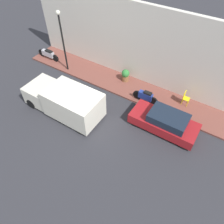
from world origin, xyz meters
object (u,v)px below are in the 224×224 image
(motorcycle_blue, at_px, (146,96))
(delivery_van, at_px, (64,100))
(potted_plant, at_px, (125,75))
(parked_car, at_px, (165,122))
(scooter_silver, at_px, (48,54))
(cafe_chair, at_px, (185,97))
(streetlamp, at_px, (62,35))

(motorcycle_blue, bearing_deg, delivery_van, 130.92)
(potted_plant, bearing_deg, parked_car, -122.37)
(scooter_silver, relative_size, cafe_chair, 2.16)
(scooter_silver, bearing_deg, potted_plant, -82.47)
(potted_plant, bearing_deg, streetlamp, 104.90)
(potted_plant, distance_m, cafe_chair, 4.46)
(parked_car, bearing_deg, potted_plant, 57.63)
(motorcycle_blue, height_order, potted_plant, potted_plant)
(motorcycle_blue, bearing_deg, cafe_chair, -61.92)
(delivery_van, xyz_separation_m, scooter_silver, (3.75, 5.02, -0.39))
(delivery_van, xyz_separation_m, potted_plant, (4.64, -1.69, -0.36))
(streetlamp, bearing_deg, scooter_silver, 82.40)
(delivery_van, relative_size, streetlamp, 1.13)
(scooter_silver, bearing_deg, streetlamp, -97.60)
(parked_car, height_order, delivery_van, delivery_van)
(streetlamp, height_order, cafe_chair, streetlamp)
(parked_car, height_order, cafe_chair, parked_car)
(motorcycle_blue, relative_size, streetlamp, 0.39)
(delivery_van, height_order, scooter_silver, delivery_van)
(delivery_van, distance_m, scooter_silver, 6.28)
(parked_car, bearing_deg, scooter_silver, 80.86)
(parked_car, height_order, scooter_silver, parked_car)
(scooter_silver, xyz_separation_m, cafe_chair, (0.84, -11.17, 0.12))
(motorcycle_blue, xyz_separation_m, cafe_chair, (1.19, -2.23, 0.10))
(potted_plant, bearing_deg, delivery_van, 159.96)
(delivery_van, xyz_separation_m, cafe_chair, (4.59, -6.15, -0.27))
(potted_plant, xyz_separation_m, cafe_chair, (-0.05, -4.46, 0.09))
(parked_car, xyz_separation_m, streetlamp, (1.45, 8.62, 2.29))
(delivery_van, distance_m, motorcycle_blue, 5.21)
(streetlamp, relative_size, cafe_chair, 4.58)
(parked_car, distance_m, cafe_chair, 2.60)
(delivery_van, xyz_separation_m, motorcycle_blue, (3.40, -3.92, -0.37))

